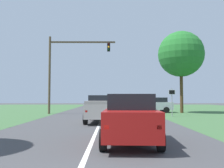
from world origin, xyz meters
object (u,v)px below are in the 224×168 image
(red_suv_near, at_px, (130,117))
(crossing_suv_far, at_px, (153,105))
(traffic_light, at_px, (66,63))
(oak_tree_right, at_px, (181,54))
(pickup_truck_lead, at_px, (103,108))
(keep_moving_sign, at_px, (172,98))

(red_suv_near, height_order, crossing_suv_far, red_suv_near)
(traffic_light, distance_m, oak_tree_right, 13.06)
(pickup_truck_lead, relative_size, oak_tree_right, 0.60)
(crossing_suv_far, bearing_deg, pickup_truck_lead, -116.20)
(red_suv_near, xyz_separation_m, pickup_truck_lead, (-1.31, 8.02, -0.00))
(traffic_light, height_order, oak_tree_right, oak_tree_right)
(pickup_truck_lead, relative_size, keep_moving_sign, 2.15)
(red_suv_near, relative_size, pickup_truck_lead, 0.86)
(pickup_truck_lead, bearing_deg, traffic_light, 115.86)
(traffic_light, height_order, keep_moving_sign, traffic_light)
(traffic_light, xyz_separation_m, keep_moving_sign, (10.43, -3.75, -3.78))
(traffic_light, bearing_deg, pickup_truck_lead, -64.14)
(oak_tree_right, relative_size, crossing_suv_far, 2.10)
(traffic_light, bearing_deg, crossing_suv_far, 13.78)
(pickup_truck_lead, relative_size, traffic_light, 0.67)
(oak_tree_right, bearing_deg, pickup_truck_lead, -129.53)
(pickup_truck_lead, bearing_deg, oak_tree_right, 50.47)
(keep_moving_sign, distance_m, oak_tree_right, 7.83)
(red_suv_near, bearing_deg, traffic_light, 108.34)
(keep_moving_sign, bearing_deg, crossing_suv_far, 96.32)
(red_suv_near, relative_size, crossing_suv_far, 1.07)
(traffic_light, xyz_separation_m, oak_tree_right, (12.89, 1.69, 1.28))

